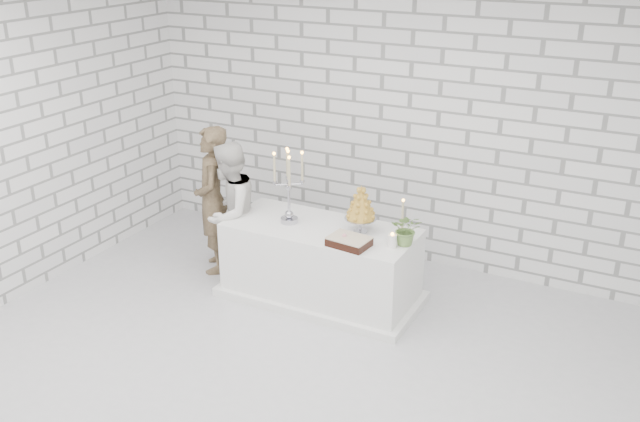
{
  "coord_description": "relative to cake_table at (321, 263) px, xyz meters",
  "views": [
    {
      "loc": [
        2.43,
        -4.18,
        3.42
      ],
      "look_at": [
        -0.22,
        0.95,
        1.05
      ],
      "focal_mm": 39.91,
      "sensor_mm": 36.0,
      "label": 1
    }
  ],
  "objects": [
    {
      "name": "croquembouche",
      "position": [
        0.38,
        0.07,
        0.6
      ],
      "size": [
        0.35,
        0.35,
        0.46
      ],
      "primitive_type": null,
      "rotation": [
        0.0,
        0.0,
        -0.2
      ],
      "color": "olive",
      "rests_on": "cake_table"
    },
    {
      "name": "chocolate_cake",
      "position": [
        0.41,
        -0.25,
        0.42
      ],
      "size": [
        0.38,
        0.29,
        0.08
      ],
      "primitive_type": "cube",
      "rotation": [
        0.0,
        0.0,
        -0.11
      ],
      "color": "black",
      "rests_on": "cake_table"
    },
    {
      "name": "wall_back",
      "position": [
        0.37,
        1.25,
        1.12
      ],
      "size": [
        6.0,
        0.01,
        3.0
      ],
      "primitive_type": "cube",
      "color": "white",
      "rests_on": "ground"
    },
    {
      "name": "cake_table",
      "position": [
        0.0,
        0.0,
        0.0
      ],
      "size": [
        1.8,
        0.8,
        0.75
      ],
      "primitive_type": "cube",
      "color": "white",
      "rests_on": "ground"
    },
    {
      "name": "extra_taper",
      "position": [
        0.73,
        0.21,
        0.54
      ],
      "size": [
        0.06,
        0.06,
        0.32
      ],
      "primitive_type": "cylinder",
      "rotation": [
        0.0,
        0.0,
        0.06
      ],
      "color": "#C0B48B",
      "rests_on": "cake_table"
    },
    {
      "name": "bride",
      "position": [
        -1.0,
        -0.05,
        0.35
      ],
      "size": [
        0.62,
        0.76,
        1.44
      ],
      "primitive_type": "imported",
      "rotation": [
        0.0,
        0.0,
        -1.46
      ],
      "color": "white",
      "rests_on": "ground"
    },
    {
      "name": "wall_left",
      "position": [
        -2.63,
        -1.25,
        1.12
      ],
      "size": [
        0.01,
        5.0,
        3.0
      ],
      "primitive_type": "cube",
      "color": "white",
      "rests_on": "ground"
    },
    {
      "name": "ground",
      "position": [
        0.37,
        -1.25,
        -0.38
      ],
      "size": [
        6.0,
        5.0,
        0.01
      ],
      "primitive_type": "cube",
      "color": "silver",
      "rests_on": "ground"
    },
    {
      "name": "groom",
      "position": [
        -1.27,
        0.06,
        0.4
      ],
      "size": [
        0.62,
        0.67,
        1.54
      ],
      "primitive_type": "imported",
      "rotation": [
        0.0,
        0.0,
        -0.99
      ],
      "color": "#473726",
      "rests_on": "ground"
    },
    {
      "name": "pillar_candle",
      "position": [
        0.76,
        -0.11,
        0.44
      ],
      "size": [
        0.09,
        0.09,
        0.12
      ],
      "primitive_type": "cylinder",
      "rotation": [
        0.0,
        0.0,
        0.09
      ],
      "color": "white",
      "rests_on": "cake_table"
    },
    {
      "name": "wall_front",
      "position": [
        0.37,
        -3.75,
        1.12
      ],
      "size": [
        6.0,
        0.01,
        3.0
      ],
      "primitive_type": "cube",
      "color": "white",
      "rests_on": "ground"
    },
    {
      "name": "candelabra",
      "position": [
        -0.32,
        -0.04,
        0.74
      ],
      "size": [
        0.34,
        0.34,
        0.72
      ],
      "primitive_type": null,
      "rotation": [
        0.0,
        0.0,
        -0.2
      ],
      "color": "#A5A5AF",
      "rests_on": "cake_table"
    },
    {
      "name": "flowers",
      "position": [
        0.85,
        0.0,
        0.52
      ],
      "size": [
        0.33,
        0.31,
        0.3
      ],
      "primitive_type": "imported",
      "rotation": [
        0.0,
        0.0,
        0.32
      ],
      "color": "#4E6434",
      "rests_on": "cake_table"
    }
  ]
}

